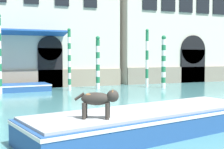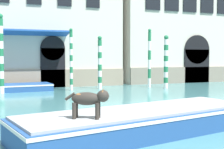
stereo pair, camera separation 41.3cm
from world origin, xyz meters
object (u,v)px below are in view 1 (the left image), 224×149
Objects in this scene: mooring_pole_0 at (147,58)px; boat_moored_near_palazzo at (10,88)px; mooring_pole_2 at (98,62)px; boat_foreground at (149,121)px; mooring_pole_1 at (69,59)px; dog_on_deck at (99,99)px; mooring_pole_3 at (164,61)px.

boat_moored_near_palazzo is at bearing 174.56° from mooring_pole_0.
mooring_pole_0 is 1.16× the size of mooring_pole_2.
boat_foreground is at bearing -118.10° from mooring_pole_0.
boat_foreground is 1.90× the size of mooring_pole_1.
mooring_pole_3 is at bearing 79.20° from dog_on_deck.
boat_foreground is at bearing 49.28° from dog_on_deck.
mooring_pole_0 is 1.03× the size of mooring_pole_1.
mooring_pole_1 reaches higher than boat_foreground.
mooring_pole_3 is at bearing -7.73° from mooring_pole_1.
dog_on_deck is at bearing -109.27° from mooring_pole_2.
mooring_pole_0 is (5.99, 11.21, 1.63)m from boat_foreground.
dog_on_deck is 13.95m from mooring_pole_3.
mooring_pole_0 is 5.34m from mooring_pole_1.
mooring_pole_1 reaches higher than dog_on_deck.
boat_foreground is 12.47m from mooring_pole_3.
boat_moored_near_palazzo is 5.54m from mooring_pole_2.
mooring_pole_0 reaches higher than boat_foreground.
mooring_pole_1 is (2.33, 11.91, 0.80)m from dog_on_deck.
mooring_pole_2 is at bearing 97.25° from dog_on_deck.
mooring_pole_0 reaches higher than mooring_pole_2.
mooring_pole_2 is at bearing 176.02° from mooring_pole_0.
mooring_pole_2 reaches higher than boat_moored_near_palazzo.
mooring_pole_1 is at bearing -18.25° from boat_moored_near_palazzo.
mooring_pole_3 is (9.51, -1.67, 1.53)m from boat_moored_near_palazzo.
mooring_pole_0 is at bearing 49.93° from boat_foreground.
mooring_pole_3 is (6.12, -0.83, -0.16)m from mooring_pole_1.
mooring_pole_3 reaches higher than boat_moored_near_palazzo.
boat_foreground is 2.13× the size of mooring_pole_2.
boat_moored_near_palazzo is 1.38× the size of mooring_pole_2.
boat_moored_near_palazzo is at bearing 170.05° from mooring_pole_3.
mooring_pole_0 is 1.13× the size of mooring_pole_3.
mooring_pole_3 reaches higher than boat_foreground.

